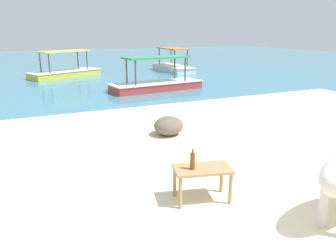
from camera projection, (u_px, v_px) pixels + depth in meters
name	position (u px, v px, depth m)	size (l,w,h in m)	color
sand_beach	(254.00, 241.00, 3.83)	(18.00, 14.00, 0.04)	beige
water_surface	(39.00, 66.00, 22.92)	(60.00, 36.00, 0.03)	teal
low_bench_table	(202.00, 173.00, 4.62)	(0.85, 0.63, 0.47)	#A37A4C
bottle	(193.00, 161.00, 4.52)	(0.07, 0.07, 0.30)	brown
shore_rock_large	(169.00, 126.00, 7.62)	(0.72, 0.63, 0.41)	#6B5B4C
boat_white	(173.00, 66.00, 19.72)	(1.29, 3.71, 1.29)	white
boat_yellow	(65.00, 71.00, 17.20)	(3.82, 2.56, 1.29)	gold
boat_red	(156.00, 83.00, 13.42)	(3.77, 1.50, 1.29)	#C63833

